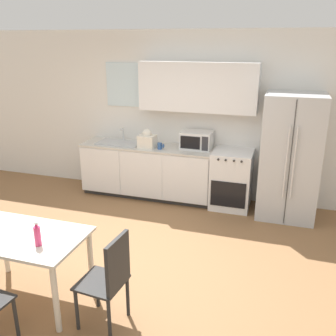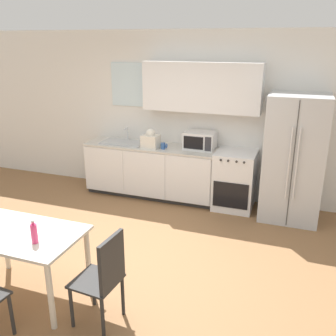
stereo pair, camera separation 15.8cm
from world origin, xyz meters
The scene contains 12 objects.
ground_plane centered at (0.00, 0.00, 0.00)m, with size 12.00×12.00×0.00m, color olive.
wall_back centered at (0.04, 2.34, 1.45)m, with size 12.00×0.38×2.70m.
kitchen_counter centered at (-0.52, 2.03, 0.45)m, with size 2.22×0.63×0.88m.
oven_range centered at (0.90, 2.03, 0.46)m, with size 0.61×0.64×0.91m.
refrigerator centered at (1.74, 1.97, 0.92)m, with size 0.83×0.79×1.83m.
kitchen_sink centered at (-1.02, 2.04, 0.90)m, with size 0.73×0.42×0.23m.
microwave centered at (0.30, 2.12, 1.02)m, with size 0.49×0.38×0.27m.
coffee_mug centered at (-0.25, 1.91, 0.93)m, with size 0.11×0.08×0.10m.
grocery_bag_0 centered at (-0.47, 1.91, 1.02)m, with size 0.27×0.24×0.31m.
dining_table centered at (-0.72, -0.88, 0.63)m, with size 1.21×0.76×0.73m.
dining_chair_side centered at (0.26, -0.98, 0.54)m, with size 0.43×0.43×0.93m.
drink_bottle centered at (-0.45, -1.00, 0.83)m, with size 0.06×0.06×0.24m.
Camera 1 is at (1.62, -3.54, 2.53)m, focal length 40.00 mm.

